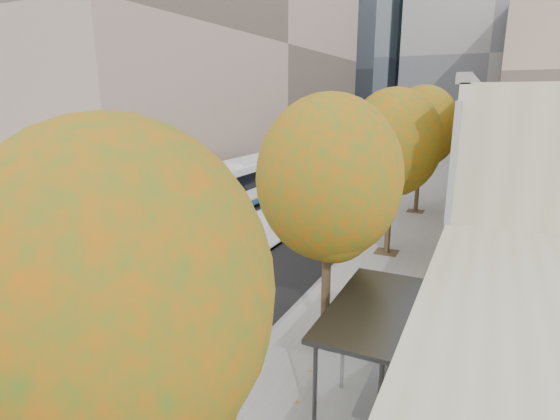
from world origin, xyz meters
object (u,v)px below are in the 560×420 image
Objects in this scene: bus_far at (222,190)px; bus_shelter at (379,323)px; distant_car at (317,170)px; cyclist at (215,318)px.

bus_shelter is at bearing -45.45° from bus_far.
bus_far is 16.00m from distant_car.
bus_far is at bearing 136.76° from cyclist.
distant_car is at bearing 119.43° from cyclist.
distant_car is (0.65, 15.95, -0.98)m from bus_far.
bus_far is 15.77m from cyclist.
distant_car is (-12.93, 29.88, -1.49)m from bus_shelter.
bus_far is (-13.57, 13.93, -0.51)m from bus_shelter.
bus_far is 8.44× the size of cyclist.
distant_car is at bearing 113.40° from bus_shelter.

